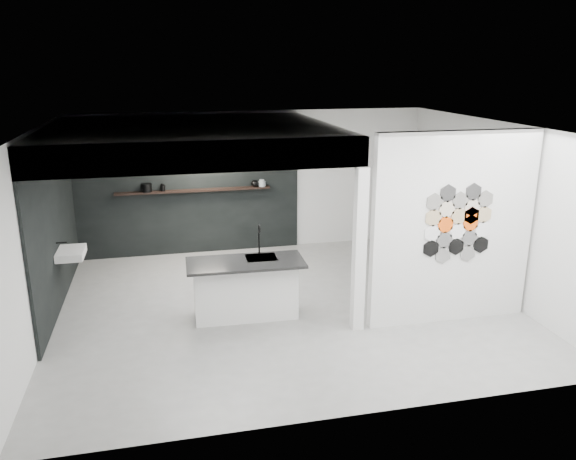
{
  "coord_description": "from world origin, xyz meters",
  "views": [
    {
      "loc": [
        -1.79,
        -7.98,
        3.66
      ],
      "look_at": [
        0.1,
        0.3,
        1.15
      ],
      "focal_mm": 35.0,
      "sensor_mm": 36.0,
      "label": 1
    }
  ],
  "objects_px": {
    "stockpot": "(147,188)",
    "kitchen_island": "(246,288)",
    "kettle": "(255,183)",
    "utensil_cup": "(163,188)",
    "bottle_dark": "(162,187)",
    "glass_bowl": "(262,184)",
    "wall_basin": "(71,253)",
    "glass_vase": "(262,183)",
    "partition_panel": "(453,229)"
  },
  "relations": [
    {
      "from": "stockpot",
      "to": "utensil_cup",
      "type": "distance_m",
      "value": 0.3
    },
    {
      "from": "glass_bowl",
      "to": "bottle_dark",
      "type": "height_order",
      "value": "bottle_dark"
    },
    {
      "from": "kettle",
      "to": "utensil_cup",
      "type": "bearing_deg",
      "value": -169.11
    },
    {
      "from": "bottle_dark",
      "to": "utensil_cup",
      "type": "distance_m",
      "value": 0.01
    },
    {
      "from": "utensil_cup",
      "to": "kettle",
      "type": "bearing_deg",
      "value": 0.0
    },
    {
      "from": "kitchen_island",
      "to": "bottle_dark",
      "type": "bearing_deg",
      "value": 111.41
    },
    {
      "from": "wall_basin",
      "to": "kitchen_island",
      "type": "bearing_deg",
      "value": -22.37
    },
    {
      "from": "kitchen_island",
      "to": "kettle",
      "type": "xyz_separation_m",
      "value": [
        0.68,
        3.12,
        0.92
      ]
    },
    {
      "from": "stockpot",
      "to": "glass_vase",
      "type": "relative_size",
      "value": 1.41
    },
    {
      "from": "wall_basin",
      "to": "kitchen_island",
      "type": "xyz_separation_m",
      "value": [
        2.56,
        -1.05,
        -0.38
      ]
    },
    {
      "from": "glass_bowl",
      "to": "glass_vase",
      "type": "xyz_separation_m",
      "value": [
        0.0,
        0.0,
        0.02
      ]
    },
    {
      "from": "stockpot",
      "to": "glass_bowl",
      "type": "distance_m",
      "value": 2.24
    },
    {
      "from": "partition_panel",
      "to": "glass_vase",
      "type": "relative_size",
      "value": 20.41
    },
    {
      "from": "bottle_dark",
      "to": "wall_basin",
      "type": "bearing_deg",
      "value": -124.99
    },
    {
      "from": "stockpot",
      "to": "glass_vase",
      "type": "bearing_deg",
      "value": 0.0
    },
    {
      "from": "stockpot",
      "to": "utensil_cup",
      "type": "height_order",
      "value": "stockpot"
    },
    {
      "from": "wall_basin",
      "to": "bottle_dark",
      "type": "xyz_separation_m",
      "value": [
        1.45,
        2.07,
        0.54
      ]
    },
    {
      "from": "kitchen_island",
      "to": "glass_bowl",
      "type": "height_order",
      "value": "glass_bowl"
    },
    {
      "from": "wall_basin",
      "to": "bottle_dark",
      "type": "distance_m",
      "value": 2.58
    },
    {
      "from": "partition_panel",
      "to": "wall_basin",
      "type": "bearing_deg",
      "value": 161.77
    },
    {
      "from": "bottle_dark",
      "to": "kettle",
      "type": "bearing_deg",
      "value": 0.0
    },
    {
      "from": "glass_vase",
      "to": "bottle_dark",
      "type": "xyz_separation_m",
      "value": [
        -1.94,
        0.0,
        0.0
      ]
    },
    {
      "from": "kettle",
      "to": "utensil_cup",
      "type": "height_order",
      "value": "kettle"
    },
    {
      "from": "glass_bowl",
      "to": "glass_vase",
      "type": "height_order",
      "value": "glass_vase"
    },
    {
      "from": "glass_bowl",
      "to": "bottle_dark",
      "type": "distance_m",
      "value": 1.94
    },
    {
      "from": "wall_basin",
      "to": "glass_vase",
      "type": "relative_size",
      "value": 4.37
    },
    {
      "from": "partition_panel",
      "to": "kitchen_island",
      "type": "xyz_separation_m",
      "value": [
        -2.9,
        0.75,
        -0.93
      ]
    },
    {
      "from": "kitchen_island",
      "to": "utensil_cup",
      "type": "height_order",
      "value": "utensil_cup"
    },
    {
      "from": "wall_basin",
      "to": "stockpot",
      "type": "relative_size",
      "value": 3.1
    },
    {
      "from": "partition_panel",
      "to": "stockpot",
      "type": "relative_size",
      "value": 14.47
    },
    {
      "from": "kettle",
      "to": "glass_bowl",
      "type": "distance_m",
      "value": 0.14
    },
    {
      "from": "glass_bowl",
      "to": "stockpot",
      "type": "bearing_deg",
      "value": 180.0
    },
    {
      "from": "glass_bowl",
      "to": "partition_panel",
      "type": "bearing_deg",
      "value": -61.77
    },
    {
      "from": "wall_basin",
      "to": "kitchen_island",
      "type": "height_order",
      "value": "kitchen_island"
    },
    {
      "from": "stockpot",
      "to": "kitchen_island",
      "type": "bearing_deg",
      "value": -65.65
    },
    {
      "from": "wall_basin",
      "to": "partition_panel",
      "type": "bearing_deg",
      "value": -18.23
    },
    {
      "from": "glass_bowl",
      "to": "bottle_dark",
      "type": "bearing_deg",
      "value": 180.0
    },
    {
      "from": "kettle",
      "to": "glass_vase",
      "type": "relative_size",
      "value": 1.16
    },
    {
      "from": "partition_panel",
      "to": "utensil_cup",
      "type": "distance_m",
      "value": 5.57
    },
    {
      "from": "wall_basin",
      "to": "stockpot",
      "type": "bearing_deg",
      "value": 60.86
    },
    {
      "from": "kettle",
      "to": "utensil_cup",
      "type": "distance_m",
      "value": 1.8
    },
    {
      "from": "stockpot",
      "to": "utensil_cup",
      "type": "bearing_deg",
      "value": 0.0
    },
    {
      "from": "utensil_cup",
      "to": "glass_vase",
      "type": "bearing_deg",
      "value": 0.0
    },
    {
      "from": "wall_basin",
      "to": "utensil_cup",
      "type": "relative_size",
      "value": 5.23
    },
    {
      "from": "glass_vase",
      "to": "bottle_dark",
      "type": "distance_m",
      "value": 1.94
    },
    {
      "from": "partition_panel",
      "to": "glass_bowl",
      "type": "height_order",
      "value": "partition_panel"
    },
    {
      "from": "kitchen_island",
      "to": "bottle_dark",
      "type": "height_order",
      "value": "bottle_dark"
    },
    {
      "from": "kitchen_island",
      "to": "stockpot",
      "type": "height_order",
      "value": "stockpot"
    },
    {
      "from": "glass_bowl",
      "to": "glass_vase",
      "type": "distance_m",
      "value": 0.02
    },
    {
      "from": "glass_vase",
      "to": "kitchen_island",
      "type": "bearing_deg",
      "value": -104.85
    }
  ]
}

